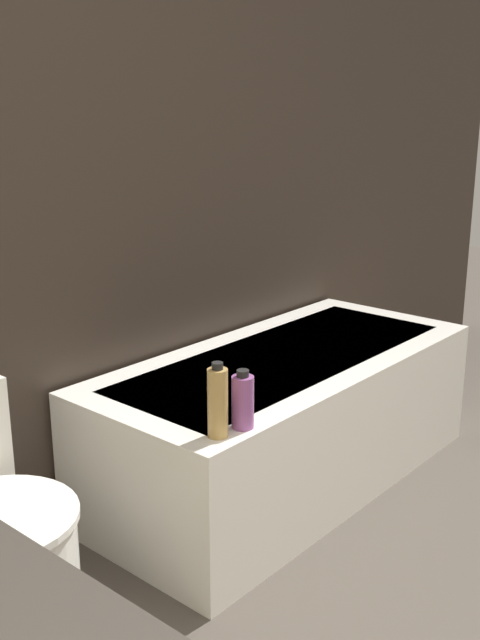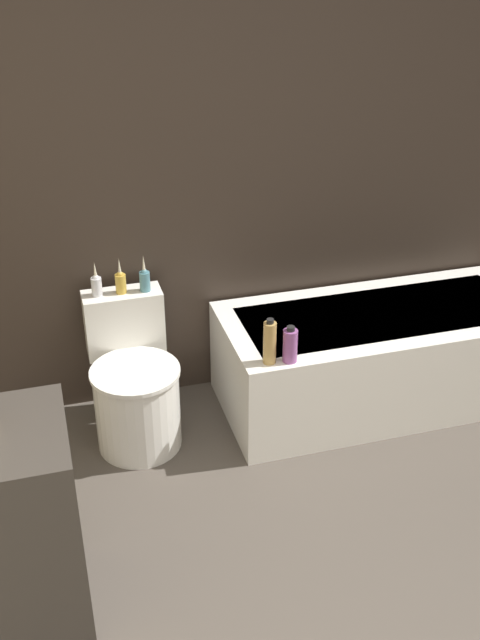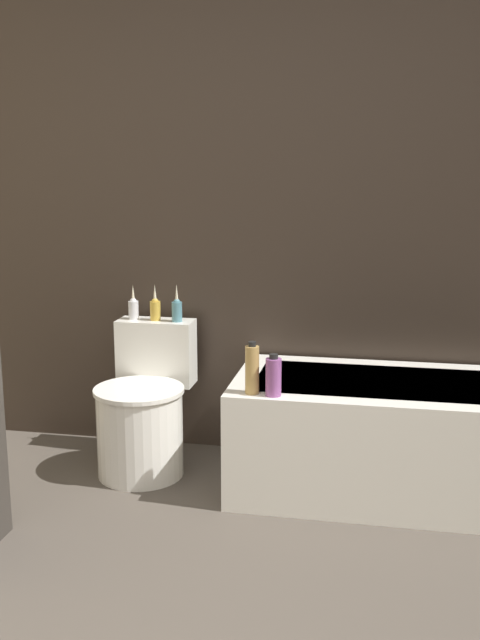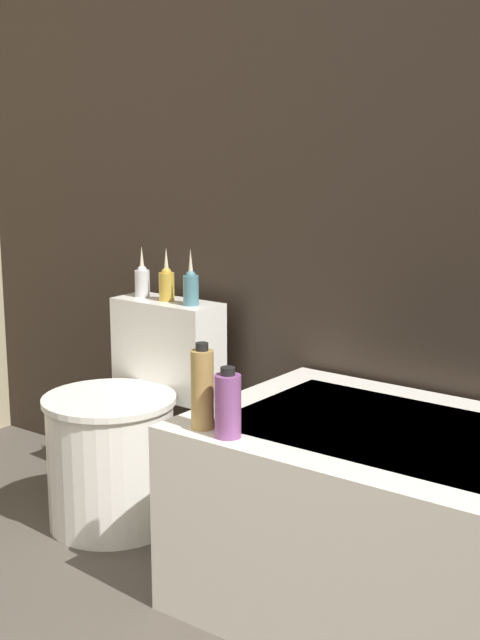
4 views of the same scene
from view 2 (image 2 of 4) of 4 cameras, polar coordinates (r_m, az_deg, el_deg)
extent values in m
cube|color=#332821|center=(3.70, -1.45, 12.69)|extent=(6.40, 0.06, 2.60)
cube|color=white|center=(4.02, 10.43, -2.72)|extent=(1.64, 0.73, 0.52)
cube|color=#B7BCC6|center=(3.89, 10.75, 0.45)|extent=(1.44, 0.53, 0.01)
cylinder|color=white|center=(3.68, -7.79, -6.75)|extent=(0.41, 0.41, 0.41)
cylinder|color=white|center=(3.56, -8.02, -3.92)|extent=(0.43, 0.43, 0.02)
cube|color=white|center=(3.74, -8.83, -0.15)|extent=(0.38, 0.16, 0.33)
cylinder|color=silver|center=(3.64, -10.87, 2.51)|extent=(0.05, 0.05, 0.09)
sphere|color=silver|center=(3.62, -10.93, 3.16)|extent=(0.03, 0.03, 0.03)
cone|color=beige|center=(3.60, -11.00, 3.75)|extent=(0.02, 0.02, 0.08)
cylinder|color=gold|center=(3.65, -9.07, 2.74)|extent=(0.05, 0.05, 0.10)
sphere|color=gold|center=(3.62, -9.13, 3.42)|extent=(0.03, 0.03, 0.03)
cone|color=beige|center=(3.61, -9.18, 4.04)|extent=(0.02, 0.02, 0.09)
cylinder|color=teal|center=(3.65, -7.26, 2.93)|extent=(0.05, 0.05, 0.10)
sphere|color=teal|center=(3.63, -7.31, 3.63)|extent=(0.03, 0.03, 0.03)
cone|color=beige|center=(3.61, -7.36, 4.26)|extent=(0.02, 0.02, 0.09)
cylinder|color=tan|center=(3.36, 2.28, -1.76)|extent=(0.06, 0.06, 0.20)
cylinder|color=black|center=(3.31, 2.32, -0.09)|extent=(0.03, 0.03, 0.02)
cylinder|color=#8C4C8C|center=(3.39, 3.84, -1.98)|extent=(0.07, 0.07, 0.16)
cylinder|color=black|center=(3.35, 3.89, -0.66)|extent=(0.04, 0.04, 0.02)
camera|label=1|loc=(1.74, -31.04, -6.78)|focal=42.00mm
camera|label=3|loc=(1.71, 69.03, -23.12)|focal=42.00mm
camera|label=4|loc=(2.77, 44.40, -2.65)|focal=50.00mm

